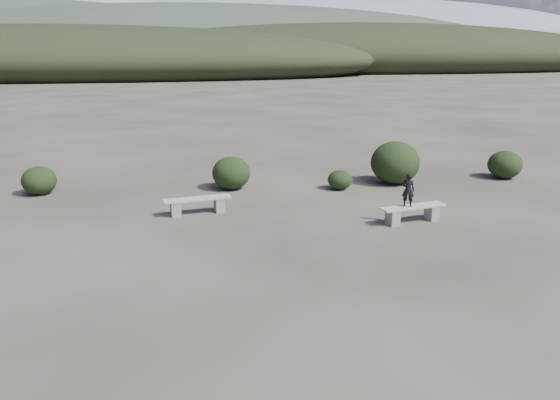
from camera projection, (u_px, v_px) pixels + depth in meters
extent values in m
plane|color=#322D27|center=(344.00, 297.00, 11.02)|extent=(1200.00, 1200.00, 0.00)
cube|color=slate|center=(176.00, 209.00, 16.25)|extent=(0.35, 0.44, 0.45)
cube|color=slate|center=(219.00, 205.00, 16.68)|extent=(0.35, 0.44, 0.45)
cube|color=gray|center=(197.00, 199.00, 16.40)|extent=(2.05, 0.79, 0.06)
cube|color=slate|center=(393.00, 217.00, 15.43)|extent=(0.36, 0.44, 0.44)
cube|color=slate|center=(432.00, 213.00, 15.90)|extent=(0.36, 0.44, 0.44)
cube|color=gray|center=(413.00, 207.00, 15.60)|extent=(2.04, 0.84, 0.06)
imported|color=black|center=(408.00, 190.00, 15.39)|extent=(0.41, 0.34, 0.97)
ellipsoid|color=black|center=(231.00, 173.00, 19.30)|extent=(1.35, 1.35, 1.16)
ellipsoid|color=black|center=(340.00, 180.00, 19.30)|extent=(0.87, 0.87, 0.70)
ellipsoid|color=black|center=(395.00, 163.00, 20.04)|extent=(1.79, 1.79, 1.57)
ellipsoid|color=black|center=(505.00, 165.00, 20.91)|extent=(1.28, 1.28, 1.07)
ellipsoid|color=black|center=(39.00, 181.00, 18.60)|extent=(1.15, 1.15, 0.97)
ellipsoid|color=black|center=(62.00, 61.00, 92.38)|extent=(110.00, 40.00, 12.00)
ellipsoid|color=black|center=(368.00, 56.00, 119.97)|extent=(120.00, 44.00, 14.00)
ellipsoid|color=#2D352C|center=(204.00, 46.00, 161.92)|extent=(190.00, 64.00, 24.00)
ellipsoid|color=gray|center=(326.00, 38.00, 304.12)|extent=(340.00, 110.00, 44.00)
ellipsoid|color=gray|center=(155.00, 36.00, 384.16)|extent=(460.00, 140.00, 56.00)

